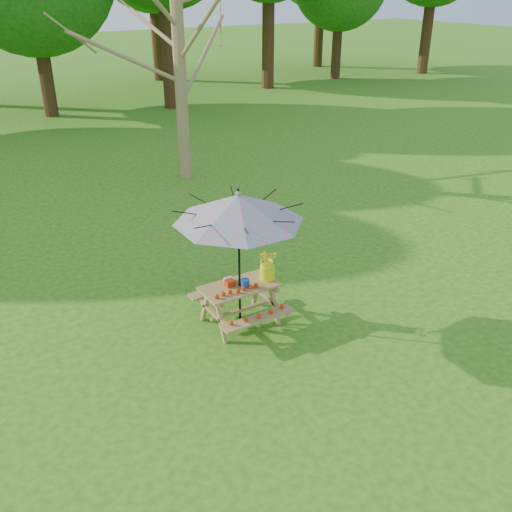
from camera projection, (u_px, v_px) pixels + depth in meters
picnic_table at (240, 304)px, 8.99m from camera, size 1.20×1.32×0.67m
patio_umbrella at (238, 208)px, 8.28m from camera, size 2.54×2.54×2.25m
produce_bins at (236, 282)px, 8.82m from camera, size 0.32×0.39×0.13m
tomatoes_row at (237, 291)px, 8.62m from camera, size 0.77×0.13×0.07m
flower_bucket at (267, 263)px, 8.91m from camera, size 0.36×0.33×0.52m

